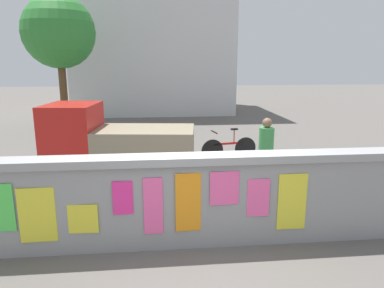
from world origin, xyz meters
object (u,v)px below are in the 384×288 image
at_px(person_walking, 266,145).
at_px(tree_roadside, 59,33).
at_px(auto_rickshaw_truck, 113,142).
at_px(bicycle_near, 229,148).
at_px(motorcycle, 237,186).

xyz_separation_m(person_walking, tree_roadside, (-6.34, 7.83, 3.01)).
relative_size(auto_rickshaw_truck, tree_roadside, 0.68).
height_order(auto_rickshaw_truck, person_walking, auto_rickshaw_truck).
xyz_separation_m(bicycle_near, person_walking, (0.38, -2.31, 0.62)).
bearing_deg(person_walking, motorcycle, -127.94).
bearing_deg(person_walking, bicycle_near, 99.25).
distance_m(auto_rickshaw_truck, person_walking, 3.74).
relative_size(person_walking, tree_roadside, 0.29).
height_order(auto_rickshaw_truck, motorcycle, auto_rickshaw_truck).
height_order(motorcycle, tree_roadside, tree_roadside).
xyz_separation_m(motorcycle, person_walking, (0.93, 1.19, 0.52)).
xyz_separation_m(auto_rickshaw_truck, person_walking, (3.58, -1.08, 0.09)).
bearing_deg(person_walking, tree_roadside, 129.01).
xyz_separation_m(auto_rickshaw_truck, motorcycle, (2.65, -2.27, -0.44)).
height_order(motorcycle, bicycle_near, bicycle_near).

